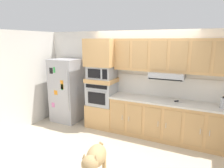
{
  "coord_description": "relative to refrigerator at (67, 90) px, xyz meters",
  "views": [
    {
      "loc": [
        1.44,
        -3.7,
        2.25
      ],
      "look_at": [
        -0.41,
        0.18,
        1.31
      ],
      "focal_mm": 32.0,
      "sensor_mm": 36.0,
      "label": 1
    }
  ],
  "objects": [
    {
      "name": "ground_plane",
      "position": [
        2.07,
        -0.68,
        -0.88
      ],
      "size": [
        9.6,
        9.6,
        0.0
      ],
      "primitive_type": "plane",
      "color": "beige"
    },
    {
      "name": "back_kitchen_wall",
      "position": [
        2.07,
        0.43,
        0.37
      ],
      "size": [
        6.2,
        0.12,
        2.5
      ],
      "primitive_type": "cube",
      "color": "silver",
      "rests_on": "ground"
    },
    {
      "name": "side_panel_left",
      "position": [
        -0.73,
        -0.68,
        0.37
      ],
      "size": [
        0.12,
        7.1,
        2.5
      ],
      "primitive_type": "cube",
      "color": "silver",
      "rests_on": "ground"
    },
    {
      "name": "refrigerator",
      "position": [
        0.0,
        0.0,
        0.0
      ],
      "size": [
        0.76,
        0.73,
        1.76
      ],
      "color": "#ADADB2",
      "rests_on": "ground"
    },
    {
      "name": "oven_base_cabinet",
      "position": [
        1.09,
        0.07,
        -0.58
      ],
      "size": [
        0.74,
        0.62,
        0.6
      ],
      "primitive_type": "cube",
      "color": "tan",
      "rests_on": "ground"
    },
    {
      "name": "built_in_oven",
      "position": [
        1.09,
        0.07,
        0.02
      ],
      "size": [
        0.7,
        0.62,
        0.6
      ],
      "color": "#A8AAAF",
      "rests_on": "oven_base_cabinet"
    },
    {
      "name": "appliance_mid_shelf",
      "position": [
        1.09,
        0.07,
        0.37
      ],
      "size": [
        0.74,
        0.62,
        0.1
      ],
      "primitive_type": "cube",
      "color": "tan",
      "rests_on": "built_in_oven"
    },
    {
      "name": "microwave",
      "position": [
        1.09,
        0.07,
        0.58
      ],
      "size": [
        0.64,
        0.54,
        0.32
      ],
      "color": "#A8AAAF",
      "rests_on": "appliance_mid_shelf"
    },
    {
      "name": "appliance_upper_cabinet",
      "position": [
        1.09,
        0.07,
        1.08
      ],
      "size": [
        0.74,
        0.62,
        0.68
      ],
      "primitive_type": "cube",
      "color": "tan",
      "rests_on": "microwave"
    },
    {
      "name": "lower_cabinet_run",
      "position": [
        2.96,
        0.07,
        -0.44
      ],
      "size": [
        2.99,
        0.63,
        0.88
      ],
      "color": "tan",
      "rests_on": "ground"
    },
    {
      "name": "countertop_slab",
      "position": [
        2.96,
        0.07,
        0.02
      ],
      "size": [
        3.03,
        0.64,
        0.04
      ],
      "primitive_type": "cube",
      "color": "beige",
      "rests_on": "lower_cabinet_run"
    },
    {
      "name": "backsplash_panel",
      "position": [
        2.96,
        0.36,
        0.29
      ],
      "size": [
        3.03,
        0.02,
        0.5
      ],
      "primitive_type": "cube",
      "color": "white",
      "rests_on": "countertop_slab"
    },
    {
      "name": "upper_cabinet_with_hood",
      "position": [
        2.95,
        0.19,
        1.02
      ],
      "size": [
        2.99,
        0.48,
        0.88
      ],
      "color": "tan",
      "rests_on": "backsplash_panel"
    },
    {
      "name": "screwdriver",
      "position": [
        2.98,
        0.08,
        0.05
      ],
      "size": [
        0.17,
        0.17,
        0.03
      ],
      "color": "black",
      "rests_on": "countertop_slab"
    },
    {
      "name": "dog",
      "position": [
        2.04,
        -1.92,
        -0.47
      ],
      "size": [
        0.44,
        0.97,
        0.64
      ],
      "rotation": [
        0.0,
        0.0,
        -1.31
      ],
      "color": "tan",
      "rests_on": "ground"
    }
  ]
}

